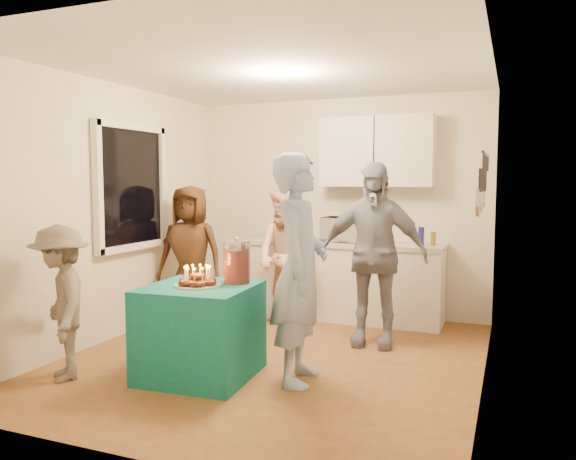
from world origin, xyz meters
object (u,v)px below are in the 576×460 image
at_px(woman_back_left, 191,255).
at_px(microwave, 345,230).
at_px(man_birthday, 300,269).
at_px(counter, 347,282).
at_px(child_near_left, 61,302).
at_px(punch_jar, 237,263).
at_px(woman_back_right, 373,254).
at_px(woman_back_center, 287,257).
at_px(party_table, 200,331).

bearing_deg(woman_back_left, microwave, 19.64).
height_order(microwave, man_birthday, man_birthday).
relative_size(counter, child_near_left, 1.74).
bearing_deg(man_birthday, microwave, -2.98).
bearing_deg(punch_jar, woman_back_right, 53.71).
distance_m(punch_jar, woman_back_center, 1.57).
bearing_deg(woman_back_left, man_birthday, -44.17).
relative_size(counter, woman_back_center, 1.43).
distance_m(party_table, woman_back_right, 1.87).
relative_size(microwave, man_birthday, 0.28).
distance_m(man_birthday, woman_back_left, 2.24).
distance_m(counter, man_birthday, 2.21).
bearing_deg(microwave, woman_back_center, -126.45).
xyz_separation_m(microwave, man_birthday, (0.24, -2.14, -0.13)).
xyz_separation_m(counter, child_near_left, (-1.60, -2.81, 0.20)).
bearing_deg(woman_back_right, man_birthday, -107.07).
xyz_separation_m(man_birthday, child_near_left, (-1.82, -0.67, -0.29)).
xyz_separation_m(punch_jar, woman_back_center, (-0.17, 1.55, -0.16)).
bearing_deg(woman_back_center, counter, 60.62).
height_order(microwave, party_table, microwave).
relative_size(woman_back_left, woman_back_right, 0.87).
xyz_separation_m(counter, punch_jar, (-0.36, -2.11, 0.50)).
height_order(party_table, woman_back_center, woman_back_center).
distance_m(counter, woman_back_left, 1.84).
height_order(woman_back_left, woman_back_center, woman_back_left).
xyz_separation_m(punch_jar, woman_back_left, (-1.24, 1.27, -0.15)).
height_order(microwave, woman_back_center, woman_back_center).
xyz_separation_m(man_birthday, woman_back_right, (0.30, 1.23, -0.02)).
height_order(counter, woman_back_right, woman_back_right).
bearing_deg(man_birthday, woman_back_left, 44.86).
xyz_separation_m(microwave, woman_back_right, (0.54, -0.92, -0.15)).
bearing_deg(child_near_left, man_birthday, 61.32).
height_order(man_birthday, woman_back_left, man_birthday).
bearing_deg(party_table, counter, 76.09).
distance_m(punch_jar, woman_back_left, 1.78).
relative_size(man_birthday, child_near_left, 1.45).
bearing_deg(woman_back_center, child_near_left, -101.33).
bearing_deg(woman_back_right, woman_back_left, 174.62).
distance_m(party_table, child_near_left, 1.15).
height_order(counter, party_table, counter).
bearing_deg(punch_jar, counter, 80.39).
bearing_deg(punch_jar, woman_back_center, 96.41).
height_order(microwave, punch_jar, microwave).
height_order(punch_jar, woman_back_center, woman_back_center).
bearing_deg(party_table, punch_jar, 46.19).
distance_m(counter, woman_back_right, 1.15).
distance_m(counter, woman_back_center, 0.85).
relative_size(woman_back_center, child_near_left, 1.22).
bearing_deg(woman_back_center, microwave, 62.05).
relative_size(microwave, party_table, 0.60).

